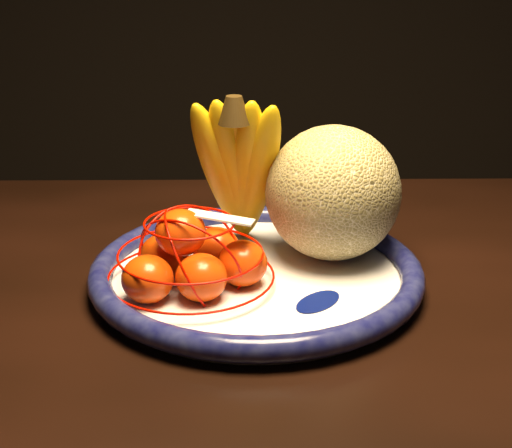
{
  "coord_description": "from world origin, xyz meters",
  "views": [
    {
      "loc": [
        -0.16,
        -0.74,
        1.09
      ],
      "look_at": [
        -0.14,
        0.06,
        0.78
      ],
      "focal_mm": 55.0,
      "sensor_mm": 36.0,
      "label": 1
    }
  ],
  "objects_px": {
    "dining_table": "(451,364)",
    "cantaloupe": "(333,193)",
    "banana_bunch": "(239,164)",
    "mandarin_bag": "(192,260)",
    "fruit_bowl": "(256,274)"
  },
  "relations": [
    {
      "from": "cantaloupe",
      "to": "banana_bunch",
      "type": "xyz_separation_m",
      "value": [
        -0.11,
        0.03,
        0.03
      ]
    },
    {
      "from": "dining_table",
      "to": "fruit_bowl",
      "type": "bearing_deg",
      "value": 168.38
    },
    {
      "from": "dining_table",
      "to": "mandarin_bag",
      "type": "xyz_separation_m",
      "value": [
        -0.28,
        0.02,
        0.12
      ]
    },
    {
      "from": "cantaloupe",
      "to": "mandarin_bag",
      "type": "height_order",
      "value": "cantaloupe"
    },
    {
      "from": "banana_bunch",
      "to": "mandarin_bag",
      "type": "bearing_deg",
      "value": -107.36
    },
    {
      "from": "dining_table",
      "to": "mandarin_bag",
      "type": "height_order",
      "value": "mandarin_bag"
    },
    {
      "from": "mandarin_bag",
      "to": "cantaloupe",
      "type": "bearing_deg",
      "value": 26.1
    },
    {
      "from": "mandarin_bag",
      "to": "dining_table",
      "type": "bearing_deg",
      "value": -3.94
    },
    {
      "from": "fruit_bowl",
      "to": "banana_bunch",
      "type": "relative_size",
      "value": 1.79
    },
    {
      "from": "dining_table",
      "to": "banana_bunch",
      "type": "distance_m",
      "value": 0.33
    },
    {
      "from": "fruit_bowl",
      "to": "mandarin_bag",
      "type": "xyz_separation_m",
      "value": [
        -0.07,
        -0.03,
        0.03
      ]
    },
    {
      "from": "fruit_bowl",
      "to": "banana_bunch",
      "type": "xyz_separation_m",
      "value": [
        -0.02,
        0.08,
        0.1
      ]
    },
    {
      "from": "banana_bunch",
      "to": "cantaloupe",
      "type": "bearing_deg",
      "value": -7.03
    },
    {
      "from": "banana_bunch",
      "to": "mandarin_bag",
      "type": "height_order",
      "value": "banana_bunch"
    },
    {
      "from": "dining_table",
      "to": "cantaloupe",
      "type": "bearing_deg",
      "value": 143.12
    }
  ]
}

